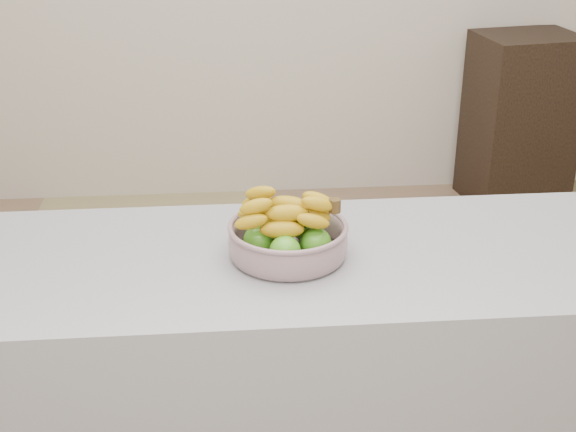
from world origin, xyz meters
The scene contains 4 objects.
ground centered at (0.00, 0.00, 0.00)m, with size 4.00×4.00×0.00m, color #95875B.
counter centered at (0.00, -0.48, 0.45)m, with size 2.00×0.60×0.90m, color gray.
cabinet centered at (1.29, 1.78, 0.44)m, with size 0.49×0.40×0.89m, color black.
fruit_bowl centered at (-0.11, -0.48, 0.95)m, with size 0.27×0.27×0.15m.
Camera 1 is at (-0.25, -2.09, 1.76)m, focal length 50.00 mm.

